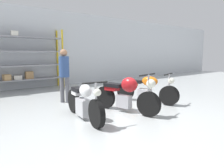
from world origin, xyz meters
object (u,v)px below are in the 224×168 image
motorcycle_white (84,102)px  motorcycle_orange (147,89)px  person_browsing (64,71)px  motorcycle_red (126,93)px  shelving_rack (23,60)px

motorcycle_white → motorcycle_orange: bearing=105.8°
motorcycle_orange → person_browsing: (-2.01, 1.69, 0.58)m
motorcycle_red → person_browsing: bearing=-173.6°
shelving_rack → person_browsing: bearing=-87.0°
motorcycle_orange → person_browsing: bearing=-146.5°
shelving_rack → motorcycle_red: bearing=-81.0°
shelving_rack → person_browsing: size_ratio=2.01×
motorcycle_red → shelving_rack: bearing=177.5°
shelving_rack → person_browsing: (0.17, -3.30, -0.28)m
motorcycle_white → person_browsing: bearing=175.7°
motorcycle_white → person_browsing: 2.06m
motorcycle_red → motorcycle_orange: bearing=97.2°
shelving_rack → motorcycle_orange: bearing=-66.3°
shelving_rack → motorcycle_red: (0.86, -5.43, -0.77)m
person_browsing → motorcycle_white: bearing=39.2°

